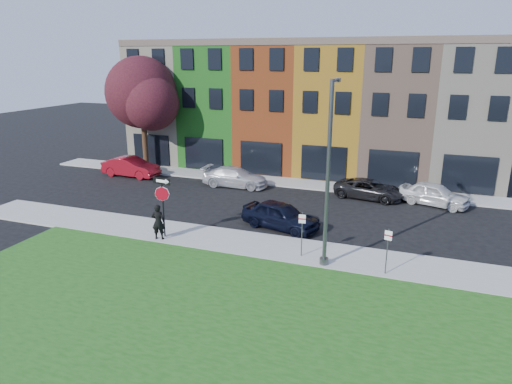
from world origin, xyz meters
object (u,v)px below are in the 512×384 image
at_px(stop_sign, 162,195).
at_px(sedan_near, 281,215).
at_px(street_lamp, 328,175).
at_px(man, 158,222).

bearing_deg(stop_sign, sedan_near, 40.11).
relative_size(sedan_near, street_lamp, 0.58).
xyz_separation_m(stop_sign, man, (-0.05, -0.45, -1.32)).
relative_size(man, street_lamp, 0.23).
height_order(stop_sign, street_lamp, street_lamp).
height_order(stop_sign, man, stop_sign).
bearing_deg(sedan_near, street_lamp, -123.71).
bearing_deg(stop_sign, man, -89.89).
xyz_separation_m(man, street_lamp, (8.65, 0.20, 3.21)).
distance_m(sedan_near, street_lamp, 6.08).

